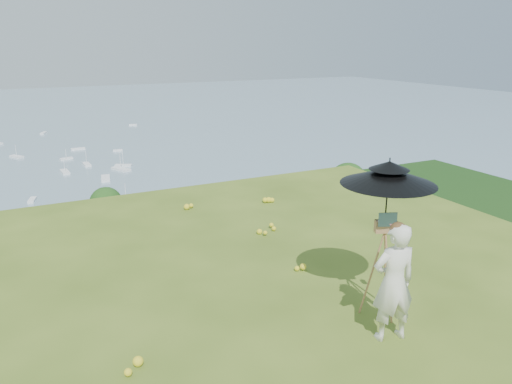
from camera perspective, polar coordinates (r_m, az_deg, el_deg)
ground at (r=6.99m, az=-1.82°, el=-15.54°), size 14.00×14.00×0.00m
shoreline_tier at (r=89.70m, az=-22.46°, el=-10.86°), size 170.00×28.00×8.00m
bay_water at (r=248.27m, az=-25.77°, el=6.42°), size 700.00×700.00×0.00m
slope_trees at (r=44.58m, az=-21.08°, el=-9.24°), size 110.00×50.00×6.00m
harbor_town at (r=87.01m, az=-22.94°, el=-7.05°), size 110.00×22.00×5.00m
wildflowers at (r=7.15m, az=-2.69°, el=-14.17°), size 10.00×10.50×0.12m
painter at (r=6.68m, az=15.45°, el=-9.93°), size 0.65×0.49×1.61m
field_easel at (r=7.22m, az=14.26°, el=-7.97°), size 0.76×0.76×1.55m
sun_umbrella at (r=6.90m, az=14.76°, el=-0.26°), size 1.46×1.46×1.01m
painter_cap at (r=6.38m, az=15.97°, el=-3.82°), size 0.27×0.29×0.10m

